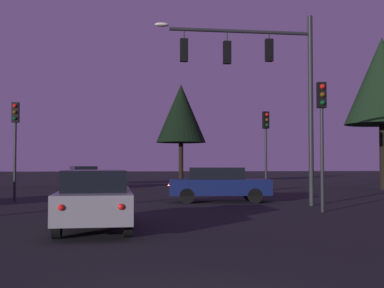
{
  "coord_description": "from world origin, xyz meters",
  "views": [
    {
      "loc": [
        -0.55,
        -5.27,
        1.68
      ],
      "look_at": [
        1.61,
        13.83,
        2.43
      ],
      "focal_mm": 47.37,
      "sensor_mm": 36.0,
      "label": 1
    }
  ],
  "objects_px": {
    "tree_behind_sign": "(181,114)",
    "tree_center_horizon": "(382,81)",
    "traffic_light_corner_left": "(322,120)",
    "traffic_light_far_side": "(15,131)",
    "car_nearside_lane": "(95,198)",
    "traffic_light_median": "(266,136)",
    "car_far_lane": "(83,177)",
    "traffic_signal_mast_arm": "(264,73)",
    "car_crossing_left": "(219,184)"
  },
  "relations": [
    {
      "from": "tree_behind_sign",
      "to": "tree_center_horizon",
      "type": "relative_size",
      "value": 0.82
    },
    {
      "from": "traffic_light_corner_left",
      "to": "tree_behind_sign",
      "type": "relative_size",
      "value": 0.55
    },
    {
      "from": "tree_behind_sign",
      "to": "traffic_light_far_side",
      "type": "bearing_deg",
      "value": -116.46
    },
    {
      "from": "car_nearside_lane",
      "to": "traffic_light_corner_left",
      "type": "bearing_deg",
      "value": 26.98
    },
    {
      "from": "traffic_light_median",
      "to": "car_far_lane",
      "type": "height_order",
      "value": "traffic_light_median"
    },
    {
      "from": "car_nearside_lane",
      "to": "car_far_lane",
      "type": "height_order",
      "value": "same"
    },
    {
      "from": "traffic_light_far_side",
      "to": "car_nearside_lane",
      "type": "height_order",
      "value": "traffic_light_far_side"
    },
    {
      "from": "traffic_light_corner_left",
      "to": "traffic_signal_mast_arm",
      "type": "bearing_deg",
      "value": 116.9
    },
    {
      "from": "traffic_light_corner_left",
      "to": "car_nearside_lane",
      "type": "distance_m",
      "value": 8.74
    },
    {
      "from": "traffic_light_corner_left",
      "to": "car_crossing_left",
      "type": "height_order",
      "value": "traffic_light_corner_left"
    },
    {
      "from": "traffic_signal_mast_arm",
      "to": "traffic_light_corner_left",
      "type": "distance_m",
      "value": 3.65
    },
    {
      "from": "car_far_lane",
      "to": "traffic_light_corner_left",
      "type": "bearing_deg",
      "value": -60.88
    },
    {
      "from": "traffic_signal_mast_arm",
      "to": "car_crossing_left",
      "type": "distance_m",
      "value": 5.31
    },
    {
      "from": "traffic_light_median",
      "to": "car_far_lane",
      "type": "relative_size",
      "value": 0.91
    },
    {
      "from": "tree_behind_sign",
      "to": "traffic_signal_mast_arm",
      "type": "bearing_deg",
      "value": -86.39
    },
    {
      "from": "traffic_signal_mast_arm",
      "to": "tree_center_horizon",
      "type": "xyz_separation_m",
      "value": [
        11.14,
        12.01,
        1.85
      ]
    },
    {
      "from": "traffic_light_median",
      "to": "car_far_lane",
      "type": "bearing_deg",
      "value": 139.61
    },
    {
      "from": "tree_center_horizon",
      "to": "car_far_lane",
      "type": "bearing_deg",
      "value": 170.64
    },
    {
      "from": "traffic_signal_mast_arm",
      "to": "car_far_lane",
      "type": "relative_size",
      "value": 1.58
    },
    {
      "from": "car_crossing_left",
      "to": "tree_behind_sign",
      "type": "bearing_deg",
      "value": 89.73
    },
    {
      "from": "car_nearside_lane",
      "to": "car_far_lane",
      "type": "distance_m",
      "value": 21.89
    },
    {
      "from": "traffic_light_far_side",
      "to": "car_far_lane",
      "type": "bearing_deg",
      "value": 81.22
    },
    {
      "from": "car_far_lane",
      "to": "traffic_signal_mast_arm",
      "type": "bearing_deg",
      "value": -60.51
    },
    {
      "from": "car_crossing_left",
      "to": "car_far_lane",
      "type": "height_order",
      "value": "same"
    },
    {
      "from": "traffic_light_corner_left",
      "to": "car_crossing_left",
      "type": "xyz_separation_m",
      "value": [
        -2.82,
        5.06,
        -2.41
      ]
    },
    {
      "from": "car_nearside_lane",
      "to": "tree_center_horizon",
      "type": "relative_size",
      "value": 0.46
    },
    {
      "from": "traffic_signal_mast_arm",
      "to": "car_crossing_left",
      "type": "bearing_deg",
      "value": 121.45
    },
    {
      "from": "car_far_lane",
      "to": "tree_center_horizon",
      "type": "height_order",
      "value": "tree_center_horizon"
    },
    {
      "from": "traffic_light_median",
      "to": "tree_center_horizon",
      "type": "relative_size",
      "value": 0.44
    },
    {
      "from": "traffic_light_median",
      "to": "car_far_lane",
      "type": "xyz_separation_m",
      "value": [
        -10.39,
        8.84,
        -2.35
      ]
    },
    {
      "from": "car_crossing_left",
      "to": "car_far_lane",
      "type": "relative_size",
      "value": 0.94
    },
    {
      "from": "tree_behind_sign",
      "to": "traffic_light_median",
      "type": "bearing_deg",
      "value": -78.51
    },
    {
      "from": "car_nearside_lane",
      "to": "car_crossing_left",
      "type": "relative_size",
      "value": 1.01
    },
    {
      "from": "tree_behind_sign",
      "to": "car_crossing_left",
      "type": "bearing_deg",
      "value": -90.27
    },
    {
      "from": "car_crossing_left",
      "to": "tree_behind_sign",
      "type": "xyz_separation_m",
      "value": [
        0.09,
        19.4,
        5.03
      ]
    },
    {
      "from": "car_nearside_lane",
      "to": "car_far_lane",
      "type": "bearing_deg",
      "value": 96.56
    },
    {
      "from": "car_nearside_lane",
      "to": "tree_behind_sign",
      "type": "bearing_deg",
      "value": 80.43
    },
    {
      "from": "tree_center_horizon",
      "to": "car_nearside_lane",
      "type": "bearing_deg",
      "value": -133.06
    },
    {
      "from": "car_far_lane",
      "to": "tree_behind_sign",
      "type": "bearing_deg",
      "value": 41.91
    },
    {
      "from": "traffic_light_corner_left",
      "to": "traffic_light_median",
      "type": "xyz_separation_m",
      "value": [
        0.4,
        9.1,
        -0.06
      ]
    },
    {
      "from": "traffic_light_far_side",
      "to": "tree_behind_sign",
      "type": "bearing_deg",
      "value": 63.54
    },
    {
      "from": "tree_behind_sign",
      "to": "traffic_light_corner_left",
      "type": "bearing_deg",
      "value": -83.64
    },
    {
      "from": "traffic_signal_mast_arm",
      "to": "car_far_lane",
      "type": "xyz_separation_m",
      "value": [
        -8.64,
        15.27,
        -4.5
      ]
    },
    {
      "from": "traffic_signal_mast_arm",
      "to": "traffic_light_median",
      "type": "distance_m",
      "value": 7.01
    },
    {
      "from": "traffic_light_corner_left",
      "to": "traffic_light_far_side",
      "type": "relative_size",
      "value": 1.03
    },
    {
      "from": "traffic_signal_mast_arm",
      "to": "car_far_lane",
      "type": "bearing_deg",
      "value": 119.49
    },
    {
      "from": "traffic_light_median",
      "to": "tree_center_horizon",
      "type": "distance_m",
      "value": 11.63
    },
    {
      "from": "tree_behind_sign",
      "to": "tree_center_horizon",
      "type": "distance_m",
      "value": 15.94
    },
    {
      "from": "traffic_light_median",
      "to": "car_crossing_left",
      "type": "distance_m",
      "value": 5.67
    },
    {
      "from": "traffic_light_far_side",
      "to": "car_nearside_lane",
      "type": "xyz_separation_m",
      "value": [
        4.31,
        -10.04,
        -2.33
      ]
    }
  ]
}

